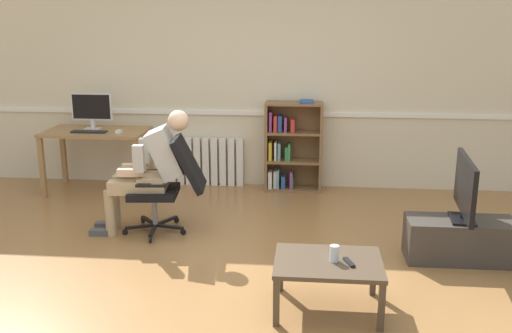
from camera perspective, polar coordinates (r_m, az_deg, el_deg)
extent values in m
plane|color=olive|center=(4.86, -2.77, -10.54)|extent=(18.00, 18.00, 0.00)
cube|color=beige|center=(7.06, 0.19, 8.87)|extent=(12.00, 0.10, 2.70)
cube|color=white|center=(7.06, 0.14, 5.34)|extent=(12.00, 0.03, 0.05)
cube|color=#9E7547|center=(7.15, -20.61, -0.08)|extent=(0.06, 0.06, 0.72)
cube|color=#9E7547|center=(6.73, -11.91, -0.33)|extent=(0.06, 0.06, 0.72)
cube|color=#9E7547|center=(7.29, -10.53, 0.90)|extent=(0.06, 0.06, 0.72)
cube|color=#9E7547|center=(7.67, -18.69, 1.06)|extent=(0.06, 0.06, 0.72)
cube|color=#9E7547|center=(7.11, -15.73, 3.36)|extent=(1.21, 0.68, 0.04)
cube|color=silver|center=(7.18, -16.04, 3.65)|extent=(0.18, 0.14, 0.01)
cube|color=silver|center=(7.19, -16.01, 4.12)|extent=(0.04, 0.02, 0.10)
cube|color=silver|center=(7.16, -16.13, 5.78)|extent=(0.50, 0.02, 0.32)
cube|color=black|center=(7.14, -16.17, 5.76)|extent=(0.46, 0.00, 0.29)
cube|color=black|center=(6.99, -16.37, 3.36)|extent=(0.41, 0.12, 0.02)
cube|color=white|center=(6.88, -13.56, 3.43)|extent=(0.06, 0.10, 0.03)
cube|color=brown|center=(6.96, 1.07, 2.04)|extent=(0.03, 0.28, 1.09)
cube|color=brown|center=(6.94, 6.49, 1.91)|extent=(0.03, 0.28, 1.09)
cube|color=brown|center=(7.08, 3.81, 2.23)|extent=(0.66, 0.02, 1.09)
cube|color=brown|center=(7.08, 3.70, -2.20)|extent=(0.62, 0.28, 0.03)
cube|color=brown|center=(6.98, 3.75, 0.56)|extent=(0.62, 0.28, 0.03)
cube|color=brown|center=(6.90, 3.80, 3.40)|extent=(0.62, 0.28, 0.03)
cube|color=brown|center=(6.84, 3.85, 6.30)|extent=(0.62, 0.28, 0.03)
cube|color=white|center=(7.04, 1.45, -1.26)|extent=(0.05, 0.19, 0.21)
cube|color=gold|center=(6.95, 1.47, 1.61)|extent=(0.04, 0.19, 0.23)
cube|color=#89428E|center=(6.89, 1.50, 4.55)|extent=(0.03, 0.19, 0.24)
cube|color=white|center=(7.07, 2.01, -1.19)|extent=(0.05, 0.19, 0.21)
cube|color=white|center=(6.97, 1.99, 1.64)|extent=(0.03, 0.19, 0.23)
cube|color=red|center=(6.87, 1.98, 4.32)|extent=(0.04, 0.19, 0.19)
cube|color=#6699A3|center=(7.03, 2.22, -1.19)|extent=(0.03, 0.19, 0.23)
cube|color=#6699A3|center=(6.97, 2.36, 1.57)|extent=(0.03, 0.19, 0.21)
cube|color=#2D519E|center=(6.91, 2.43, 4.35)|extent=(0.05, 0.19, 0.19)
cube|color=#2D519E|center=(7.05, 2.76, -1.49)|extent=(0.05, 0.19, 0.15)
cube|color=#38844C|center=(6.97, 3.15, 1.37)|extent=(0.05, 0.19, 0.16)
cube|color=#89428E|center=(6.88, 3.00, 4.25)|extent=(0.03, 0.19, 0.18)
cube|color=#89428E|center=(7.03, 3.55, -1.31)|extent=(0.03, 0.19, 0.21)
cube|color=#38844C|center=(6.95, 3.36, 1.50)|extent=(0.03, 0.19, 0.21)
cube|color=red|center=(6.87, 3.70, 4.16)|extent=(0.05, 0.19, 0.16)
cube|color=#38844C|center=(7.05, 3.67, -1.49)|extent=(0.03, 0.19, 0.15)
cube|color=#2D519E|center=(6.84, 5.08, 6.50)|extent=(0.16, 0.22, 0.02)
cube|color=white|center=(7.32, -8.37, 0.58)|extent=(0.08, 0.08, 0.60)
cube|color=white|center=(7.29, -7.54, 0.56)|extent=(0.08, 0.08, 0.60)
cube|color=white|center=(7.27, -6.71, 0.54)|extent=(0.08, 0.08, 0.60)
cube|color=white|center=(7.25, -5.87, 0.52)|extent=(0.08, 0.08, 0.60)
cube|color=white|center=(7.23, -5.03, 0.50)|extent=(0.08, 0.08, 0.60)
cube|color=white|center=(7.21, -4.18, 0.48)|extent=(0.08, 0.08, 0.60)
cube|color=white|center=(7.19, -3.33, 0.46)|extent=(0.08, 0.08, 0.60)
cube|color=white|center=(7.18, -2.47, 0.44)|extent=(0.08, 0.08, 0.60)
cube|color=white|center=(7.16, -1.61, 0.42)|extent=(0.08, 0.08, 0.60)
cube|color=black|center=(5.65, -10.28, -6.32)|extent=(0.06, 0.30, 0.02)
cylinder|color=black|center=(5.53, -10.53, -7.25)|extent=(0.03, 0.06, 0.06)
cube|color=black|center=(5.72, -8.69, -5.97)|extent=(0.30, 0.10, 0.02)
cylinder|color=black|center=(5.67, -7.31, -6.52)|extent=(0.06, 0.03, 0.06)
cube|color=black|center=(5.89, -8.97, -5.39)|extent=(0.18, 0.28, 0.02)
cylinder|color=black|center=(6.00, -7.95, -5.34)|extent=(0.05, 0.06, 0.06)
cube|color=black|center=(5.92, -10.67, -5.36)|extent=(0.23, 0.25, 0.02)
cylinder|color=black|center=(6.06, -11.27, -5.29)|extent=(0.05, 0.06, 0.06)
cube|color=black|center=(5.77, -11.50, -5.92)|extent=(0.29, 0.15, 0.02)
cylinder|color=black|center=(5.77, -12.97, -6.41)|extent=(0.06, 0.04, 0.06)
cylinder|color=gray|center=(5.73, -10.09, -4.29)|extent=(0.05, 0.05, 0.30)
cube|color=black|center=(5.68, -10.18, -2.53)|extent=(0.50, 0.50, 0.07)
cube|color=black|center=(5.55, -6.72, 0.28)|extent=(0.34, 0.46, 0.53)
cube|color=black|center=(5.88, -9.61, -0.43)|extent=(0.28, 0.07, 0.03)
cube|color=black|center=(5.39, -10.51, -1.88)|extent=(0.28, 0.07, 0.03)
cube|color=tan|center=(5.65, -10.22, -1.51)|extent=(0.29, 0.36, 0.14)
cube|color=#B2B2AD|center=(5.55, -9.01, 1.37)|extent=(0.40, 0.37, 0.52)
sphere|color=beige|center=(5.47, -7.78, 4.57)|extent=(0.20, 0.20, 0.20)
cube|color=white|center=(5.68, -13.05, -0.52)|extent=(0.15, 0.05, 0.02)
cube|color=tan|center=(5.79, -12.08, -1.51)|extent=(0.43, 0.17, 0.13)
cylinder|color=tan|center=(5.91, -13.93, -3.89)|extent=(0.10, 0.10, 0.46)
cube|color=#4C4C51|center=(6.00, -14.74, -5.67)|extent=(0.23, 0.11, 0.06)
cube|color=tan|center=(5.60, -12.49, -2.08)|extent=(0.43, 0.17, 0.13)
cylinder|color=tan|center=(5.73, -14.40, -4.53)|extent=(0.10, 0.10, 0.46)
cube|color=#4C4C51|center=(5.82, -15.23, -6.35)|extent=(0.23, 0.11, 0.06)
cube|color=#B2B2AD|center=(5.75, -11.05, 1.54)|extent=(0.11, 0.09, 0.26)
cube|color=beige|center=(5.74, -12.08, -0.08)|extent=(0.25, 0.09, 0.07)
cube|color=#B2B2AD|center=(5.44, -11.68, 0.77)|extent=(0.11, 0.09, 0.26)
cube|color=beige|center=(5.56, -12.48, -0.59)|extent=(0.25, 0.09, 0.07)
cube|color=#3D3833|center=(5.33, 19.74, -6.93)|extent=(0.93, 0.39, 0.37)
cube|color=black|center=(5.26, 19.93, -4.95)|extent=(0.23, 0.34, 0.02)
cylinder|color=black|center=(5.25, 19.96, -4.59)|extent=(0.04, 0.04, 0.05)
cube|color=black|center=(5.17, 20.22, -1.82)|extent=(0.12, 0.85, 0.48)
cube|color=white|center=(5.18, 20.46, -1.83)|extent=(0.08, 0.80, 0.44)
cube|color=#4C3D2D|center=(4.02, 2.05, -13.44)|extent=(0.04, 0.04, 0.35)
cube|color=#4C3D2D|center=(4.05, 12.44, -13.60)|extent=(0.04, 0.04, 0.35)
cube|color=#4C3D2D|center=(4.52, 11.67, -10.42)|extent=(0.04, 0.04, 0.35)
cube|color=#4C3D2D|center=(4.49, 2.47, -10.25)|extent=(0.04, 0.04, 0.35)
cube|color=#4C3D2D|center=(4.17, 7.25, -9.51)|extent=(0.77, 0.59, 0.03)
cylinder|color=silver|center=(4.13, 7.85, -8.61)|extent=(0.07, 0.07, 0.12)
cube|color=black|center=(4.13, 9.29, -9.44)|extent=(0.08, 0.15, 0.02)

